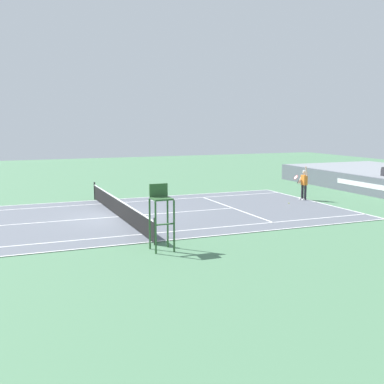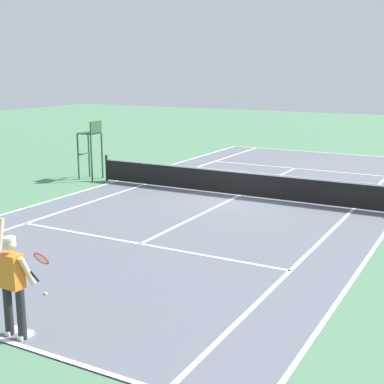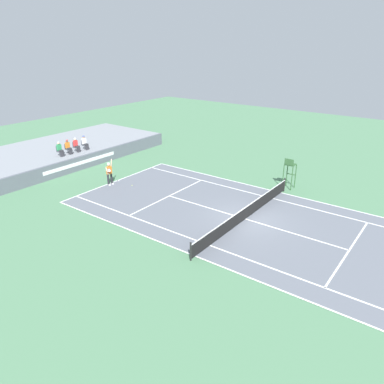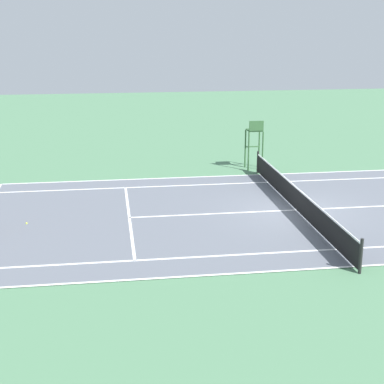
{
  "view_description": "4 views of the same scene",
  "coord_description": "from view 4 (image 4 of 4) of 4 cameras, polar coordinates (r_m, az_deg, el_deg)",
  "views": [
    {
      "loc": [
        23.2,
        -5.53,
        4.69
      ],
      "look_at": [
        -0.29,
        4.09,
        1.0
      ],
      "focal_mm": 45.21,
      "sensor_mm": 36.0,
      "label": 1
    },
    {
      "loc": [
        -7.79,
        17.86,
        4.53
      ],
      "look_at": [
        -0.29,
        4.09,
        1.0
      ],
      "focal_mm": 51.34,
      "sensor_mm": 36.0,
      "label": 2
    },
    {
      "loc": [
        -19.13,
        -9.84,
        10.66
      ],
      "look_at": [
        -0.29,
        4.09,
        1.0
      ],
      "focal_mm": 34.53,
      "sensor_mm": 36.0,
      "label": 3
    },
    {
      "loc": [
        -20.74,
        7.03,
        7.02
      ],
      "look_at": [
        -0.29,
        4.09,
        1.0
      ],
      "focal_mm": 54.93,
      "sensor_mm": 36.0,
      "label": 4
    }
  ],
  "objects": [
    {
      "name": "net",
      "position": [
        22.85,
        10.1,
        -0.54
      ],
      "size": [
        11.98,
        0.1,
        1.07
      ],
      "color": "black",
      "rests_on": "ground"
    },
    {
      "name": "tennis_ball",
      "position": [
        21.96,
        -15.77,
        -2.94
      ],
      "size": [
        0.07,
        0.07,
        0.07
      ],
      "primitive_type": "sphere",
      "color": "#D1E533",
      "rests_on": "ground"
    },
    {
      "name": "umpire_chair",
      "position": [
        28.86,
        6.1,
        5.24
      ],
      "size": [
        0.77,
        0.77,
        2.44
      ],
      "color": "#2D562D",
      "rests_on": "ground"
    },
    {
      "name": "ground_plane",
      "position": [
        23.0,
        10.04,
        -1.78
      ],
      "size": [
        80.0,
        80.0,
        0.0
      ],
      "primitive_type": "plane",
      "color": "#4C7A56"
    },
    {
      "name": "court",
      "position": [
        23.0,
        10.04,
        -1.76
      ],
      "size": [
        11.08,
        23.88,
        0.03
      ],
      "color": "slate",
      "rests_on": "ground"
    }
  ]
}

